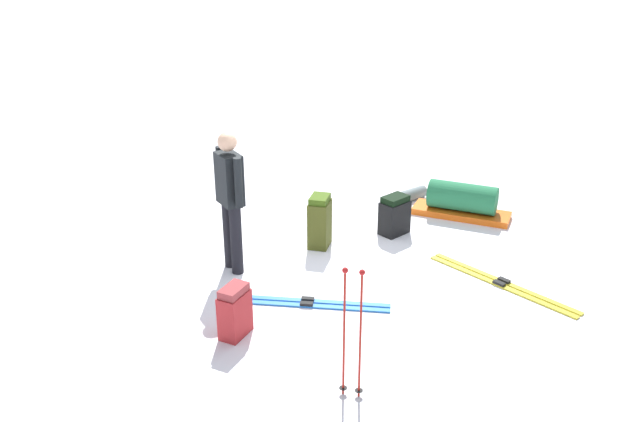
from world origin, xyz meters
name	(u,v)px	position (x,y,z in m)	size (l,w,h in m)	color
ground_plane	(320,264)	(0.00, 0.00, 0.00)	(80.00, 80.00, 0.00)	white
skier_standing	(230,195)	(0.82, 0.64, 0.95)	(0.52, 0.35, 1.70)	black
ski_pair_near	(501,283)	(-2.05, -0.63, 0.01)	(1.89, 0.70, 0.05)	gold
ski_pair_far	(307,303)	(-0.36, 0.88, 0.01)	(1.72, 0.88, 0.05)	#1C5DAF
backpack_large_dark	(235,312)	(-0.06, 1.75, 0.27)	(0.23, 0.36, 0.55)	maroon
backpack_bright	(320,222)	(0.26, -0.44, 0.34)	(0.33, 0.39, 0.69)	#3E4316
backpack_small_spare	(395,215)	(-0.40, -1.27, 0.26)	(0.35, 0.44, 0.53)	black
ski_poles_planted_near	(352,327)	(-1.49, 1.99, 0.70)	(0.20, 0.11, 1.25)	maroon
gear_sled	(462,201)	(-0.98, -2.29, 0.22)	(1.40, 0.63, 0.49)	#E05A13
sleeping_mat_rolled	(410,195)	(-0.12, -2.46, 0.09)	(0.18, 0.18, 0.55)	slate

